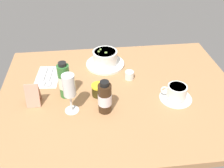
{
  "coord_description": "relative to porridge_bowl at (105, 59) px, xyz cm",
  "views": [
    {
      "loc": [
        14.04,
        89.97,
        71.93
      ],
      "look_at": [
        3.66,
        0.17,
        4.61
      ],
      "focal_mm": 40.32,
      "sensor_mm": 36.0,
      "label": 1
    }
  ],
  "objects": [
    {
      "name": "coffee_cup",
      "position": [
        -28.4,
        31.28,
        -0.81
      ],
      "size": [
        14.33,
        14.33,
        6.8
      ],
      "color": "white",
      "rests_on": "ground_plane"
    },
    {
      "name": "menu_card",
      "position": [
        33.3,
        27.32,
        1.16
      ],
      "size": [
        5.78,
        6.11,
        10.27
      ],
      "color": "tan",
      "rests_on": "ground_plane"
    },
    {
      "name": "jam_jar",
      "position": [
        5.37,
        24.88,
        -1.08
      ],
      "size": [
        6.09,
        6.09,
        5.61
      ],
      "color": "#362E0F",
      "rests_on": "ground_plane"
    },
    {
      "name": "wine_glass",
      "position": [
        17.16,
        33.86,
        8.21
      ],
      "size": [
        5.96,
        5.96,
        17.9
      ],
      "color": "white",
      "rests_on": "ground_plane"
    },
    {
      "name": "sauce_bottle_green",
      "position": [
        19.81,
        23.0,
        4.12
      ],
      "size": [
        5.39,
        5.39,
        17.26
      ],
      "color": "#337233",
      "rests_on": "ground_plane"
    },
    {
      "name": "ground_plane",
      "position": [
        -4.6,
        23.33,
        -5.42
      ],
      "size": [
        110.0,
        84.0,
        3.0
      ],
      "primitive_type": "cube",
      "color": "#B27F51"
    },
    {
      "name": "creamer_jug",
      "position": [
        -10.56,
        13.79,
        -1.8
      ],
      "size": [
        4.33,
        5.2,
        4.72
      ],
      "color": "white",
      "rests_on": "ground_plane"
    },
    {
      "name": "sauce_bottle_brown",
      "position": [
        3.37,
        35.42,
        2.87
      ],
      "size": [
        5.65,
        5.65,
        14.94
      ],
      "color": "#382314",
      "rests_on": "ground_plane"
    },
    {
      "name": "cutlery_setting",
      "position": [
        29.61,
        8.31,
        -3.66
      ],
      "size": [
        12.97,
        20.01,
        0.9
      ],
      "color": "white",
      "rests_on": "ground_plane"
    },
    {
      "name": "porridge_bowl",
      "position": [
        0.0,
        0.0,
        0.0
      ],
      "size": [
        20.2,
        20.2,
        8.95
      ],
      "color": "white",
      "rests_on": "ground_plane"
    }
  ]
}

